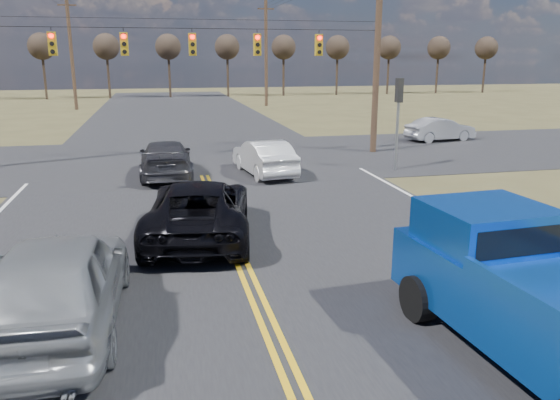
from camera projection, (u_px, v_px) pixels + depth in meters
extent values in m
plane|color=brown|center=(278.00, 348.00, 9.19)|extent=(160.00, 160.00, 0.00)
cube|color=#28282B|center=(215.00, 200.00, 18.63)|extent=(14.00, 120.00, 0.02)
cube|color=#28282B|center=(197.00, 159.00, 26.18)|extent=(120.00, 12.00, 0.02)
cylinder|color=#473323|center=(377.00, 52.00, 26.82)|extent=(0.32, 0.32, 10.00)
cylinder|color=black|center=(192.00, 28.00, 24.65)|extent=(18.00, 0.02, 0.02)
cylinder|color=black|center=(191.00, 19.00, 24.55)|extent=(18.00, 0.02, 0.02)
cube|color=#B28C14|center=(52.00, 44.00, 23.55)|extent=(0.34, 0.24, 1.00)
cylinder|color=#FF0C05|center=(51.00, 36.00, 23.34)|extent=(0.20, 0.06, 0.20)
cylinder|color=black|center=(52.00, 44.00, 23.42)|extent=(0.20, 0.06, 0.20)
cylinder|color=black|center=(53.00, 52.00, 23.51)|extent=(0.20, 0.06, 0.20)
cube|color=black|center=(51.00, 33.00, 23.28)|extent=(0.24, 0.14, 0.03)
cube|color=#B28C14|center=(124.00, 44.00, 24.19)|extent=(0.34, 0.24, 1.00)
cylinder|color=#FF0C05|center=(124.00, 36.00, 23.97)|extent=(0.20, 0.06, 0.20)
cylinder|color=black|center=(124.00, 44.00, 24.06)|extent=(0.20, 0.06, 0.20)
cylinder|color=black|center=(125.00, 52.00, 24.14)|extent=(0.20, 0.06, 0.20)
cube|color=black|center=(123.00, 34.00, 23.92)|extent=(0.24, 0.14, 0.03)
cube|color=#B28C14|center=(192.00, 44.00, 24.83)|extent=(0.34, 0.24, 1.00)
cylinder|color=#FF0C05|center=(192.00, 37.00, 24.61)|extent=(0.20, 0.06, 0.20)
cylinder|color=black|center=(193.00, 44.00, 24.70)|extent=(0.20, 0.06, 0.20)
cylinder|color=black|center=(193.00, 52.00, 24.78)|extent=(0.20, 0.06, 0.20)
cube|color=black|center=(192.00, 34.00, 24.56)|extent=(0.24, 0.14, 0.03)
cube|color=#B28C14|center=(257.00, 45.00, 25.47)|extent=(0.34, 0.24, 1.00)
cylinder|color=#FF0C05|center=(258.00, 37.00, 25.25)|extent=(0.20, 0.06, 0.20)
cylinder|color=black|center=(258.00, 45.00, 25.33)|extent=(0.20, 0.06, 0.20)
cylinder|color=black|center=(258.00, 52.00, 25.42)|extent=(0.20, 0.06, 0.20)
cube|color=black|center=(258.00, 35.00, 25.19)|extent=(0.24, 0.14, 0.03)
cube|color=#B28C14|center=(319.00, 45.00, 26.10)|extent=(0.34, 0.24, 1.00)
cylinder|color=#FF0C05|center=(320.00, 38.00, 25.89)|extent=(0.20, 0.06, 0.20)
cylinder|color=black|center=(320.00, 45.00, 25.97)|extent=(0.20, 0.06, 0.20)
cylinder|color=black|center=(320.00, 52.00, 26.05)|extent=(0.20, 0.06, 0.20)
cube|color=black|center=(320.00, 35.00, 25.83)|extent=(0.24, 0.14, 0.03)
cylinder|color=slate|center=(397.00, 133.00, 23.27)|extent=(0.12, 0.12, 3.20)
cube|color=black|center=(399.00, 90.00, 22.81)|extent=(0.24, 0.34, 1.00)
cylinder|color=#473323|center=(71.00, 54.00, 49.41)|extent=(0.32, 0.32, 10.00)
cube|color=#473323|center=(67.00, 5.00, 48.34)|extent=(1.60, 0.12, 0.12)
cylinder|color=#473323|center=(266.00, 54.00, 53.23)|extent=(0.32, 0.32, 10.00)
cube|color=#473323|center=(266.00, 9.00, 52.16)|extent=(1.60, 0.12, 0.12)
cylinder|color=#33261C|center=(44.00, 75.00, 62.13)|extent=(0.28, 0.28, 5.50)
sphere|color=#2D231C|center=(41.00, 46.00, 61.33)|extent=(3.00, 3.00, 3.00)
cylinder|color=#33261C|center=(108.00, 74.00, 63.61)|extent=(0.28, 0.28, 5.50)
sphere|color=#2D231C|center=(106.00, 46.00, 62.81)|extent=(3.00, 3.00, 3.00)
cylinder|color=#33261C|center=(169.00, 74.00, 65.10)|extent=(0.28, 0.28, 5.50)
sphere|color=#2D231C|center=(168.00, 47.00, 64.30)|extent=(3.00, 3.00, 3.00)
cylinder|color=#33261C|center=(228.00, 74.00, 66.59)|extent=(0.28, 0.28, 5.50)
sphere|color=#2D231C|center=(227.00, 47.00, 65.79)|extent=(3.00, 3.00, 3.00)
cylinder|color=#33261C|center=(284.00, 73.00, 68.08)|extent=(0.28, 0.28, 5.50)
sphere|color=#2D231C|center=(284.00, 47.00, 67.27)|extent=(3.00, 3.00, 3.00)
cylinder|color=#33261C|center=(337.00, 73.00, 69.56)|extent=(0.28, 0.28, 5.50)
sphere|color=#2D231C|center=(338.00, 47.00, 68.76)|extent=(3.00, 3.00, 3.00)
cylinder|color=#33261C|center=(388.00, 73.00, 71.05)|extent=(0.28, 0.28, 5.50)
sphere|color=#2D231C|center=(389.00, 48.00, 70.25)|extent=(3.00, 3.00, 3.00)
cylinder|color=#33261C|center=(437.00, 72.00, 72.54)|extent=(0.28, 0.28, 5.50)
sphere|color=#2D231C|center=(439.00, 48.00, 71.74)|extent=(3.00, 3.00, 3.00)
cylinder|color=#33261C|center=(484.00, 72.00, 74.03)|extent=(0.28, 0.28, 5.50)
sphere|color=#2D231C|center=(486.00, 48.00, 73.22)|extent=(3.00, 3.00, 3.00)
cylinder|color=black|center=(418.00, 298.00, 10.08)|extent=(0.40, 0.89, 0.86)
cylinder|color=black|center=(512.00, 286.00, 10.64)|extent=(0.40, 0.89, 0.86)
cube|color=#0F45A9|center=(545.00, 310.00, 8.42)|extent=(2.54, 5.97, 1.08)
cube|color=#0F45A9|center=(486.00, 226.00, 9.64)|extent=(2.12, 1.97, 0.78)
cube|color=black|center=(522.00, 242.00, 8.81)|extent=(1.73, 0.18, 0.49)
cube|color=#0F45A9|center=(550.00, 312.00, 6.92)|extent=(0.34, 3.57, 0.22)
imported|color=#94979B|center=(58.00, 281.00, 9.62)|extent=(2.29, 5.43, 1.83)
imported|color=black|center=(199.00, 209.00, 14.66)|extent=(3.43, 6.01, 1.58)
imported|color=silver|center=(264.00, 157.00, 22.58)|extent=(2.09, 4.55, 1.45)
imported|color=#333338|center=(166.00, 159.00, 22.18)|extent=(2.11, 5.09, 1.47)
imported|color=#A4A6AC|center=(440.00, 129.00, 31.66)|extent=(2.01, 4.24, 1.34)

